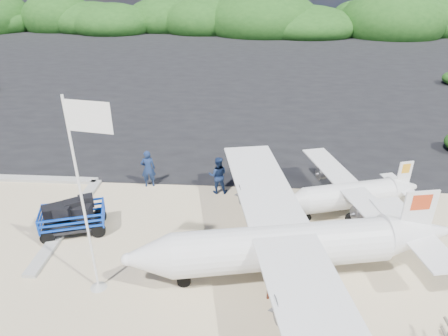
# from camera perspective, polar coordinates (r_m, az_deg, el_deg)

# --- Properties ---
(ground) EXTENTS (160.00, 160.00, 0.00)m
(ground) POSITION_cam_1_polar(r_m,az_deg,el_deg) (16.19, -8.44, -11.24)
(ground) COLOR beige
(asphalt_apron) EXTENTS (90.00, 50.00, 0.04)m
(asphalt_apron) POSITION_cam_1_polar(r_m,az_deg,el_deg) (43.61, -0.55, 14.07)
(asphalt_apron) COLOR #B2B2B2
(asphalt_apron) RESTS_ON ground
(vegetation_band) EXTENTS (124.00, 8.00, 4.40)m
(vegetation_band) POSITION_cam_1_polar(r_m,az_deg,el_deg) (68.14, 1.07, 18.90)
(vegetation_band) COLOR #B2B2B2
(vegetation_band) RESTS_ON ground
(baggage_cart) EXTENTS (3.05, 2.27, 1.36)m
(baggage_cart) POSITION_cam_1_polar(r_m,az_deg,el_deg) (17.96, -20.40, -8.56)
(baggage_cart) COLOR blue
(baggage_cart) RESTS_ON ground
(flagpole) EXTENTS (1.45, 0.79, 6.87)m
(flagpole) POSITION_cam_1_polar(r_m,az_deg,el_deg) (15.06, -17.45, -15.93)
(flagpole) COLOR white
(flagpole) RESTS_ON ground
(signboard) EXTENTS (1.54, 0.24, 1.26)m
(signboard) POSITION_cam_1_polar(r_m,az_deg,el_deg) (14.22, 9.10, -17.90)
(signboard) COLOR #532517
(signboard) RESTS_ON ground
(crew_a) EXTENTS (0.80, 0.62, 1.94)m
(crew_a) POSITION_cam_1_polar(r_m,az_deg,el_deg) (20.00, -10.79, -0.09)
(crew_a) COLOR #14254E
(crew_a) RESTS_ON ground
(crew_b) EXTENTS (0.96, 0.77, 1.88)m
(crew_b) POSITION_cam_1_polar(r_m,az_deg,el_deg) (19.11, -0.87, -1.03)
(crew_b) COLOR #14254E
(crew_b) RESTS_ON ground
(crew_c) EXTENTS (0.95, 0.68, 1.49)m
(crew_c) POSITION_cam_1_polar(r_m,az_deg,el_deg) (15.81, 7.67, -8.86)
(crew_c) COLOR #14254E
(crew_c) RESTS_ON ground
(aircraft_large) EXTENTS (15.99, 15.99, 4.10)m
(aircraft_large) POSITION_cam_1_polar(r_m,az_deg,el_deg) (36.46, 13.59, 10.65)
(aircraft_large) COLOR #B2B2B2
(aircraft_large) RESTS_ON ground
(aircraft_small) EXTENTS (7.90, 7.90, 2.31)m
(aircraft_small) POSITION_cam_1_polar(r_m,az_deg,el_deg) (43.17, -9.10, 13.61)
(aircraft_small) COLOR #B2B2B2
(aircraft_small) RESTS_ON ground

